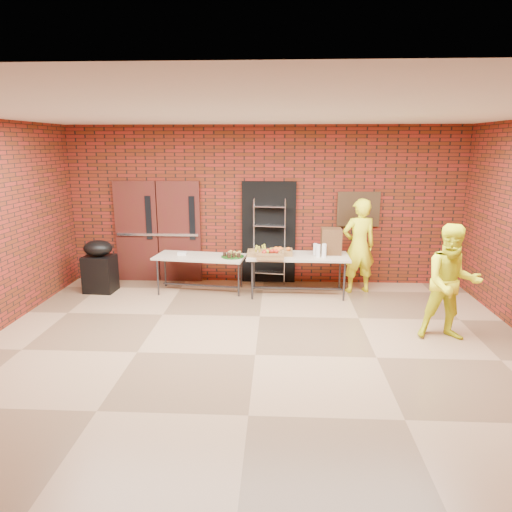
{
  "coord_description": "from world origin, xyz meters",
  "views": [
    {
      "loc": [
        0.3,
        -5.76,
        2.82
      ],
      "look_at": [
        -0.06,
        1.4,
        1.06
      ],
      "focal_mm": 32.0,
      "sensor_mm": 36.0,
      "label": 1
    }
  ],
  "objects_px": {
    "coffee_dispenser": "(331,241)",
    "volunteer_woman": "(359,246)",
    "covered_grill": "(100,266)",
    "wire_rack": "(269,242)",
    "table_left": "(200,259)",
    "table_right": "(298,258)",
    "volunteer_man": "(452,283)"
  },
  "relations": [
    {
      "from": "table_left",
      "to": "volunteer_woman",
      "type": "relative_size",
      "value": 0.99
    },
    {
      "from": "wire_rack",
      "to": "covered_grill",
      "type": "bearing_deg",
      "value": -159.55
    },
    {
      "from": "wire_rack",
      "to": "volunteer_woman",
      "type": "relative_size",
      "value": 0.96
    },
    {
      "from": "table_right",
      "to": "covered_grill",
      "type": "relative_size",
      "value": 1.87
    },
    {
      "from": "table_right",
      "to": "covered_grill",
      "type": "xyz_separation_m",
      "value": [
        -3.85,
        0.01,
        -0.2
      ]
    },
    {
      "from": "volunteer_woman",
      "to": "table_right",
      "type": "bearing_deg",
      "value": -0.68
    },
    {
      "from": "table_right",
      "to": "coffee_dispenser",
      "type": "height_order",
      "value": "coffee_dispenser"
    },
    {
      "from": "covered_grill",
      "to": "volunteer_man",
      "type": "xyz_separation_m",
      "value": [
        5.99,
        -1.94,
        0.35
      ]
    },
    {
      "from": "volunteer_woman",
      "to": "volunteer_man",
      "type": "xyz_separation_m",
      "value": [
        0.97,
        -2.18,
        -0.05
      ]
    },
    {
      "from": "wire_rack",
      "to": "coffee_dispenser",
      "type": "distance_m",
      "value": 1.31
    },
    {
      "from": "table_right",
      "to": "covered_grill",
      "type": "height_order",
      "value": "covered_grill"
    },
    {
      "from": "table_right",
      "to": "covered_grill",
      "type": "distance_m",
      "value": 3.85
    },
    {
      "from": "table_left",
      "to": "coffee_dispenser",
      "type": "xyz_separation_m",
      "value": [
        2.52,
        0.02,
        0.37
      ]
    },
    {
      "from": "table_left",
      "to": "table_right",
      "type": "bearing_deg",
      "value": 3.58
    },
    {
      "from": "volunteer_woman",
      "to": "wire_rack",
      "type": "bearing_deg",
      "value": -26.87
    },
    {
      "from": "table_left",
      "to": "covered_grill",
      "type": "relative_size",
      "value": 1.77
    },
    {
      "from": "table_left",
      "to": "table_right",
      "type": "xyz_separation_m",
      "value": [
        1.89,
        -0.12,
        0.06
      ]
    },
    {
      "from": "wire_rack",
      "to": "volunteer_man",
      "type": "xyz_separation_m",
      "value": [
        2.7,
        -2.62,
        -0.02
      ]
    },
    {
      "from": "coffee_dispenser",
      "to": "volunteer_woman",
      "type": "height_order",
      "value": "volunteer_woman"
    },
    {
      "from": "table_right",
      "to": "volunteer_woman",
      "type": "relative_size",
      "value": 1.05
    },
    {
      "from": "coffee_dispenser",
      "to": "volunteer_woman",
      "type": "xyz_separation_m",
      "value": [
        0.54,
        0.11,
        -0.11
      ]
    },
    {
      "from": "coffee_dispenser",
      "to": "wire_rack",
      "type": "bearing_deg",
      "value": 155.23
    },
    {
      "from": "covered_grill",
      "to": "volunteer_woman",
      "type": "bearing_deg",
      "value": 6.63
    },
    {
      "from": "table_left",
      "to": "table_right",
      "type": "distance_m",
      "value": 1.89
    },
    {
      "from": "volunteer_man",
      "to": "coffee_dispenser",
      "type": "bearing_deg",
      "value": 128.88
    },
    {
      "from": "table_right",
      "to": "volunteer_man",
      "type": "height_order",
      "value": "volunteer_man"
    },
    {
      "from": "table_left",
      "to": "volunteer_man",
      "type": "height_order",
      "value": "volunteer_man"
    },
    {
      "from": "wire_rack",
      "to": "volunteer_woman",
      "type": "bearing_deg",
      "value": -5.41
    },
    {
      "from": "wire_rack",
      "to": "table_right",
      "type": "relative_size",
      "value": 0.92
    },
    {
      "from": "table_right",
      "to": "coffee_dispenser",
      "type": "relative_size",
      "value": 3.9
    },
    {
      "from": "covered_grill",
      "to": "wire_rack",
      "type": "bearing_deg",
      "value": 15.54
    },
    {
      "from": "table_right",
      "to": "volunteer_man",
      "type": "xyz_separation_m",
      "value": [
        2.15,
        -1.93,
        0.15
      ]
    }
  ]
}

